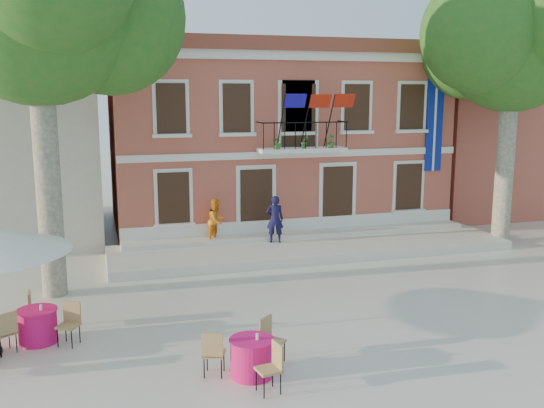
{
  "coord_description": "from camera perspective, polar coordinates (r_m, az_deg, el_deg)",
  "views": [
    {
      "loc": [
        -5.18,
        -15.09,
        5.49
      ],
      "look_at": [
        0.27,
        3.5,
        1.96
      ],
      "focal_mm": 40.0,
      "sensor_mm": 36.0,
      "label": 1
    }
  ],
  "objects": [
    {
      "name": "ground",
      "position": [
        16.87,
        2.48,
        -8.67
      ],
      "size": [
        90.0,
        90.0,
        0.0
      ],
      "primitive_type": "plane",
      "color": "beige",
      "rests_on": "ground"
    },
    {
      "name": "cafe_table_1",
      "position": [
        12.26,
        -1.91,
        -14.06
      ],
      "size": [
        1.85,
        1.76,
        0.95
      ],
      "color": "#D91474",
      "rests_on": "ground"
    },
    {
      "name": "cafe_table_0",
      "position": [
        14.73,
        -21.2,
        -10.5
      ],
      "size": [
        1.87,
        1.65,
        0.95
      ],
      "color": "#D91474",
      "rests_on": "ground"
    },
    {
      "name": "plane_tree_west",
      "position": [
        17.32,
        -21.32,
        17.15
      ],
      "size": [
        5.35,
        5.35,
        10.51
      ],
      "color": "#A59E84",
      "rests_on": "ground"
    },
    {
      "name": "plane_tree_east",
      "position": [
        23.76,
        21.75,
        13.89
      ],
      "size": [
        5.02,
        5.02,
        9.86
      ],
      "color": "#A59E84",
      "rests_on": "ground"
    },
    {
      "name": "pedestrian_navy",
      "position": [
        21.35,
        0.28,
        -1.43
      ],
      "size": [
        0.69,
        0.53,
        1.68
      ],
      "primitive_type": "imported",
      "rotation": [
        0.0,
        0.0,
        2.9
      ],
      "color": "#111038",
      "rests_on": "terrace"
    },
    {
      "name": "pedestrian_orange",
      "position": [
        21.44,
        -5.26,
        -1.58
      ],
      "size": [
        0.96,
        0.95,
        1.56
      ],
      "primitive_type": "imported",
      "rotation": [
        0.0,
        0.0,
        0.77
      ],
      "color": "orange",
      "rests_on": "terrace"
    },
    {
      "name": "main_building",
      "position": [
        26.14,
        -0.37,
        6.58
      ],
      "size": [
        13.5,
        9.59,
        7.5
      ],
      "color": "#AE533F",
      "rests_on": "ground"
    },
    {
      "name": "terrace",
      "position": [
        21.45,
        3.76,
        -4.11
      ],
      "size": [
        14.0,
        3.4,
        0.3
      ],
      "primitive_type": "cube",
      "color": "silver",
      "rests_on": "ground"
    },
    {
      "name": "neighbor_east",
      "position": [
        32.46,
        20.02,
        5.69
      ],
      "size": [
        9.4,
        9.4,
        6.4
      ],
      "color": "#AE533F",
      "rests_on": "ground"
    }
  ]
}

